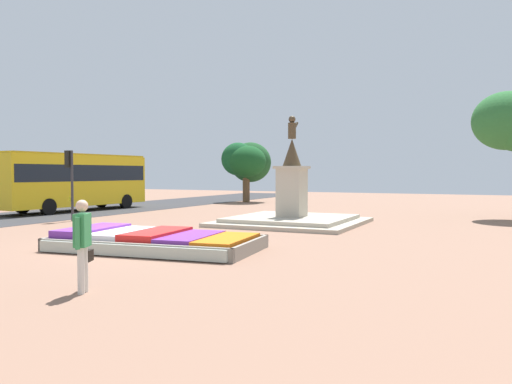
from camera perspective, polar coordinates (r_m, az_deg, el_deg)
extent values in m
plane|color=#8C6651|center=(16.34, -14.05, -5.86)|extent=(87.28, 87.28, 0.00)
cube|color=#38281C|center=(15.14, -11.28, -5.81)|extent=(6.11, 3.47, 0.34)
cube|color=gray|center=(13.92, -14.23, -6.46)|extent=(5.98, 0.84, 0.38)
cube|color=gray|center=(16.39, -8.77, -5.11)|extent=(5.98, 0.84, 0.38)
cube|color=gray|center=(16.79, -20.11, -5.05)|extent=(0.47, 2.97, 0.38)
cube|color=gray|center=(13.93, -0.58, -6.39)|extent=(0.47, 2.97, 0.38)
cube|color=#72339E|center=(16.33, -18.16, -4.25)|extent=(1.43, 2.70, 0.25)
cube|color=white|center=(15.69, -14.86, -4.60)|extent=(1.43, 2.70, 0.18)
cube|color=red|center=(15.11, -11.28, -4.75)|extent=(1.43, 2.70, 0.22)
cube|color=#72339E|center=(14.59, -7.43, -5.14)|extent=(1.43, 2.70, 0.14)
cube|color=orange|center=(14.14, -3.32, -5.41)|extent=(1.43, 2.70, 0.11)
cube|color=#B2BCAD|center=(13.88, -14.34, -6.50)|extent=(5.70, 0.90, 0.31)
cube|color=#B0A591|center=(22.25, 4.11, -3.45)|extent=(5.95, 5.95, 0.17)
cube|color=#B4AA95|center=(22.24, 4.11, -3.02)|extent=(4.90, 4.90, 0.17)
cube|color=#B2A893|center=(22.16, 4.12, -0.08)|extent=(1.10, 1.10, 2.12)
cube|color=#B2A893|center=(22.14, 4.13, 2.81)|extent=(1.30, 1.30, 0.12)
cone|color=#473823|center=(22.16, 4.13, 4.53)|extent=(0.83, 0.83, 1.21)
cylinder|color=#473823|center=(22.22, 4.14, 6.99)|extent=(0.35, 0.35, 0.70)
sphere|color=#473823|center=(22.27, 4.14, 8.29)|extent=(0.31, 0.31, 0.31)
cylinder|color=#473823|center=(22.42, 4.45, 7.31)|extent=(0.20, 0.51, 0.57)
cylinder|color=#2D2D33|center=(24.95, -20.27, 0.66)|extent=(0.12, 0.12, 3.32)
cube|color=black|center=(25.09, -20.64, 3.54)|extent=(0.25, 0.29, 0.80)
cylinder|color=#4B0808|center=(25.19, -20.86, 4.14)|extent=(0.03, 0.14, 0.14)
cylinder|color=#543E08|center=(25.18, -20.86, 3.53)|extent=(0.03, 0.14, 0.14)
cylinder|color=green|center=(25.18, -20.85, 2.93)|extent=(0.03, 0.14, 0.14)
cube|color=gold|center=(25.04, -20.42, -0.73)|extent=(0.10, 0.16, 0.20)
cube|color=gold|center=(31.48, -20.10, 1.25)|extent=(3.06, 9.78, 2.94)
cube|color=black|center=(31.48, -20.11, 2.05)|extent=(3.06, 9.49, 0.94)
cube|color=#B79214|center=(31.49, -20.14, 4.01)|extent=(3.00, 9.58, 0.10)
cylinder|color=black|center=(34.42, -17.26, -0.93)|extent=(0.34, 0.92, 0.90)
cylinder|color=black|center=(32.86, -14.67, -1.05)|extent=(0.34, 0.92, 0.90)
cylinder|color=black|center=(30.77, -25.15, -1.40)|extent=(0.34, 0.92, 0.90)
cylinder|color=black|center=(29.02, -22.67, -1.57)|extent=(0.34, 0.92, 0.90)
cylinder|color=beige|center=(9.98, -19.37, -8.49)|extent=(0.13, 0.13, 0.88)
cylinder|color=beige|center=(10.14, -19.01, -8.31)|extent=(0.13, 0.13, 0.88)
cube|color=#338C4C|center=(9.95, -19.24, -4.13)|extent=(0.36, 0.44, 0.63)
cylinder|color=#338C4C|center=(9.73, -19.74, -4.46)|extent=(0.09, 0.09, 0.59)
cylinder|color=#338C4C|center=(10.18, -18.77, -4.16)|extent=(0.09, 0.09, 0.59)
sphere|color=beige|center=(9.91, -19.28, -1.51)|extent=(0.23, 0.23, 0.23)
cube|color=black|center=(10.30, -18.62, -6.90)|extent=(0.22, 0.30, 0.22)
cylinder|color=brown|center=(38.60, -1.13, 0.48)|extent=(0.54, 0.54, 2.22)
ellipsoid|color=#164B20|center=(38.11, -1.02, 3.52)|extent=(2.91, 2.91, 2.42)
ellipsoid|color=#1C4A23|center=(39.12, -0.65, 3.42)|extent=(3.33, 2.84, 3.12)
ellipsoid|color=#164E26|center=(38.47, -2.07, 3.79)|extent=(2.65, 2.28, 2.53)
ellipsoid|color=#2C6A32|center=(27.57, 26.76, 7.28)|extent=(3.28, 3.31, 2.88)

